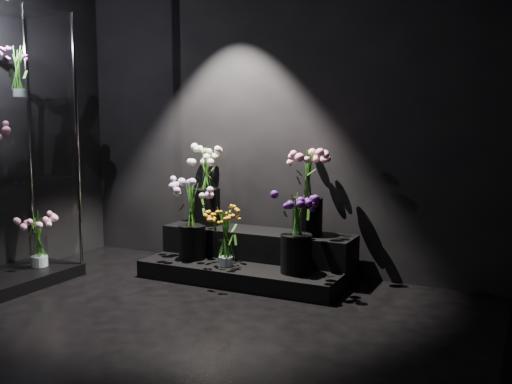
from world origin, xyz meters
The scene contains 12 objects.
floor centered at (0.00, 0.00, 0.00)m, with size 4.00×4.00×0.00m, color black.
wall_back centered at (0.00, 2.00, 1.40)m, with size 4.00×4.00×0.00m, color black.
wall_right centered at (2.00, 0.00, 1.40)m, with size 4.00×4.00×0.00m, color black.
display_riser centered at (-0.05, 1.65, 0.16)m, with size 1.73×0.77×0.39m.
display_case centered at (-1.68, 0.55, 1.11)m, with size 0.61×1.01×2.22m.
bouquet_orange_bells centered at (-0.15, 1.37, 0.42)m, with size 0.37×0.37×0.53m.
bouquet_lilac centered at (-0.53, 1.45, 0.56)m, with size 0.44×0.44×0.70m.
bouquet_purple centered at (0.45, 1.43, 0.51)m, with size 0.44×0.44×0.64m.
bouquet_cream_roses centered at (-0.58, 1.78, 0.79)m, with size 0.41×0.41×0.70m.
bouquet_pink_roses centered at (0.42, 1.77, 0.80)m, with size 0.45×0.45×0.74m.
bouquet_case_magenta centered at (-1.64, 0.67, 1.73)m, with size 0.21×0.21×0.42m.
bouquet_case_base_pink centered at (-1.64, 0.79, 0.36)m, with size 0.33×0.33×0.48m.
Camera 1 is at (2.11, -2.64, 1.35)m, focal length 40.00 mm.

